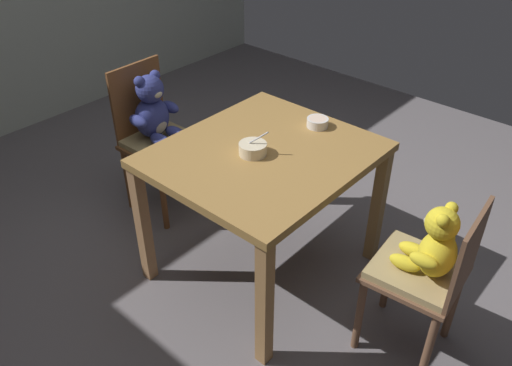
{
  "coord_description": "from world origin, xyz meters",
  "views": [
    {
      "loc": [
        -1.65,
        -1.41,
        2.05
      ],
      "look_at": [
        0.0,
        0.05,
        0.54
      ],
      "focal_mm": 36.76,
      "sensor_mm": 36.0,
      "label": 1
    }
  ],
  "objects": [
    {
      "name": "dining_table",
      "position": [
        0.0,
        0.0,
        0.65
      ],
      "size": [
        1.02,
        0.9,
        0.75
      ],
      "color": "olive",
      "rests_on": "ground_plane"
    },
    {
      "name": "porridge_bowl_white_near_right",
      "position": [
        0.37,
        -0.05,
        0.77
      ],
      "size": [
        0.11,
        0.11,
        0.05
      ],
      "color": "silver",
      "rests_on": "dining_table"
    },
    {
      "name": "teddy_chair_near_front",
      "position": [
        0.05,
        -0.88,
        0.53
      ],
      "size": [
        0.41,
        0.42,
        0.83
      ],
      "rotation": [
        0.0,
        0.0,
        1.66
      ],
      "color": "brown",
      "rests_on": "ground_plane"
    },
    {
      "name": "ground_plane",
      "position": [
        0.0,
        0.0,
        -0.02
      ],
      "size": [
        5.2,
        5.2,
        0.04
      ],
      "color": "slate"
    },
    {
      "name": "teddy_chair_far_center",
      "position": [
        0.03,
        0.88,
        0.58
      ],
      "size": [
        0.41,
        0.4,
        0.91
      ],
      "rotation": [
        0.0,
        0.0,
        -1.55
      ],
      "color": "brown",
      "rests_on": "ground_plane"
    },
    {
      "name": "porridge_bowl_cream_center",
      "position": [
        -0.05,
        0.02,
        0.78
      ],
      "size": [
        0.13,
        0.13,
        0.12
      ],
      "color": "beige",
      "rests_on": "dining_table"
    }
  ]
}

